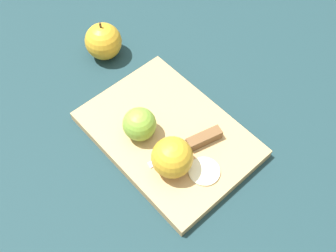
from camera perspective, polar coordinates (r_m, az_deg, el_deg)
ground_plane at (r=0.81m, az=-0.00°, el=-1.66°), size 4.00×4.00×0.00m
cutting_board at (r=0.80m, az=-0.00°, el=-1.24°), size 0.36×0.27×0.02m
apple_half_left at (r=0.76m, az=-4.17°, el=0.29°), size 0.07×0.07×0.07m
apple_half_right at (r=0.71m, az=0.59°, el=-4.59°), size 0.08×0.08×0.08m
knife at (r=0.77m, az=4.80°, el=-2.03°), size 0.04×0.16×0.02m
apple_slice at (r=0.75m, az=5.53°, el=-6.39°), size 0.06×0.06×0.00m
apple_whole at (r=0.94m, az=-9.36°, el=12.02°), size 0.09×0.09×0.10m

